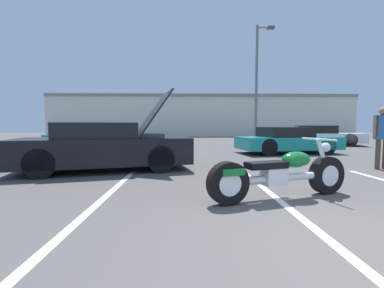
{
  "coord_description": "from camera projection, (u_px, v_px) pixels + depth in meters",
  "views": [
    {
      "loc": [
        -1.77,
        -2.08,
        1.16
      ],
      "look_at": [
        -1.65,
        2.92,
        0.8
      ],
      "focal_mm": 24.0,
      "sensor_mm": 36.0,
      "label": 1
    }
  ],
  "objects": [
    {
      "name": "spectator_by_show_car",
      "position": [
        383.0,
        133.0,
        6.75
      ],
      "size": [
        0.52,
        0.22,
        1.65
      ],
      "color": "brown",
      "rests_on": "ground"
    },
    {
      "name": "show_car_hood_open",
      "position": [
        106.0,
        147.0,
        6.67
      ],
      "size": [
        4.58,
        2.77,
        2.08
      ],
      "rotation": [
        0.0,
        0.0,
        0.25
      ],
      "color": "black",
      "rests_on": "ground"
    },
    {
      "name": "parking_stripe_middle",
      "position": [
        286.0,
        205.0,
        3.72
      ],
      "size": [
        0.12,
        5.54,
        0.01
      ],
      "primitive_type": "cube",
      "color": "white",
      "rests_on": "ground"
    },
    {
      "name": "parked_car_left_row",
      "position": [
        91.0,
        138.0,
        12.88
      ],
      "size": [
        4.96,
        3.45,
        1.04
      ],
      "rotation": [
        0.0,
        0.0,
        -0.37
      ],
      "color": "teal",
      "rests_on": "ground"
    },
    {
      "name": "far_building",
      "position": [
        202.0,
        115.0,
        28.23
      ],
      "size": [
        32.0,
        4.2,
        4.4
      ],
      "color": "beige",
      "rests_on": "ground"
    },
    {
      "name": "parked_car_right_row",
      "position": [
        318.0,
        136.0,
        15.24
      ],
      "size": [
        4.97,
        3.06,
        1.16
      ],
      "rotation": [
        0.0,
        0.0,
        -0.28
      ],
      "color": "white",
      "rests_on": "ground"
    },
    {
      "name": "motorcycle",
      "position": [
        281.0,
        174.0,
        4.05
      ],
      "size": [
        2.44,
        1.03,
        0.95
      ],
      "rotation": [
        0.0,
        0.0,
        0.31
      ],
      "color": "black",
      "rests_on": "ground"
    },
    {
      "name": "light_pole",
      "position": [
        258.0,
        79.0,
        17.1
      ],
      "size": [
        1.21,
        0.28,
        7.74
      ],
      "color": "slate",
      "rests_on": "ground"
    },
    {
      "name": "parking_stripe_foreground",
      "position": [
        94.0,
        207.0,
        3.65
      ],
      "size": [
        0.12,
        5.54,
        0.01
      ],
      "primitive_type": "cube",
      "color": "white",
      "rests_on": "ground"
    },
    {
      "name": "parked_car_mid_row",
      "position": [
        287.0,
        141.0,
        10.7
      ],
      "size": [
        4.32,
        2.41,
        1.09
      ],
      "rotation": [
        0.0,
        0.0,
        0.17
      ],
      "color": "teal",
      "rests_on": "ground"
    }
  ]
}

